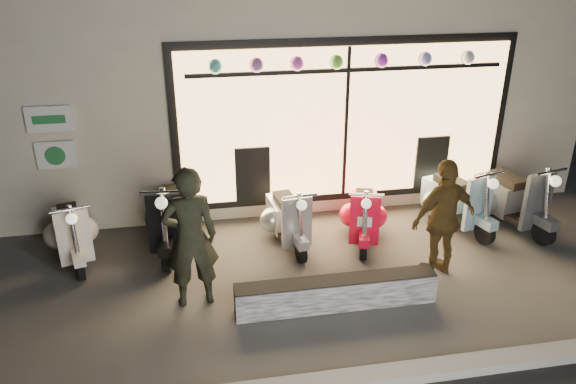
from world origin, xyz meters
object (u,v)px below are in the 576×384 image
scooter_red (364,214)px  woman (444,218)px  man (190,238)px  graffiti_barrier (336,293)px  scooter_silver (287,216)px

scooter_red → woman: (0.71, -1.18, 0.45)m
scooter_red → man: (-2.60, -1.30, 0.54)m
scooter_red → woman: size_ratio=0.81×
graffiti_barrier → scooter_red: 1.93m
scooter_red → man: size_ratio=0.73×
graffiti_barrier → man: (-1.73, 0.41, 0.72)m
graffiti_barrier → woman: woman is taller
man → woman: man is taller
graffiti_barrier → man: man is taller
woman → scooter_silver: bearing=-48.4°
scooter_silver → woman: size_ratio=0.82×
graffiti_barrier → scooter_red: scooter_red is taller
man → woman: 3.31m
scooter_silver → man: (-1.43, -1.41, 0.53)m
woman → scooter_red: bearing=-72.9°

